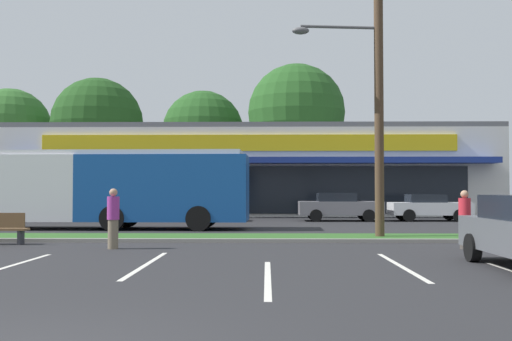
# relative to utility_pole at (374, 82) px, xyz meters

# --- Properties ---
(grass_median) EXTENTS (56.00, 2.20, 0.12)m
(grass_median) POSITION_rel_utility_pole_xyz_m (-6.00, 0.13, -5.13)
(grass_median) COLOR #2D5B23
(grass_median) RESTS_ON ground_plane
(curb_lip) EXTENTS (56.00, 0.24, 0.12)m
(curb_lip) POSITION_rel_utility_pole_xyz_m (-6.00, -1.09, -5.13)
(curb_lip) COLOR gray
(curb_lip) RESTS_ON ground_plane
(parking_stripe_0) EXTENTS (0.12, 4.80, 0.01)m
(parking_stripe_0) POSITION_rel_utility_pole_xyz_m (-9.03, -6.99, -5.18)
(parking_stripe_0) COLOR silver
(parking_stripe_0) RESTS_ON ground_plane
(parking_stripe_1) EXTENTS (0.12, 4.80, 0.01)m
(parking_stripe_1) POSITION_rel_utility_pole_xyz_m (-6.17, -6.56, -5.18)
(parking_stripe_1) COLOR silver
(parking_stripe_1) RESTS_ON ground_plane
(parking_stripe_2) EXTENTS (0.12, 4.80, 0.01)m
(parking_stripe_2) POSITION_rel_utility_pole_xyz_m (-3.53, -8.47, -5.18)
(parking_stripe_2) COLOR silver
(parking_stripe_2) RESTS_ON ground_plane
(parking_stripe_3) EXTENTS (0.12, 4.80, 0.01)m
(parking_stripe_3) POSITION_rel_utility_pole_xyz_m (-0.69, -6.74, -5.18)
(parking_stripe_3) COLOR silver
(parking_stripe_3) RESTS_ON ground_plane
(storefront_building) EXTENTS (31.14, 13.45, 5.74)m
(storefront_building) POSITION_rel_utility_pole_xyz_m (-4.65, 22.18, -2.32)
(storefront_building) COLOR silver
(storefront_building) RESTS_ON ground_plane
(tree_far_left) EXTENTS (6.89, 6.89, 10.39)m
(tree_far_left) POSITION_rel_utility_pole_xyz_m (-25.69, 31.42, 1.74)
(tree_far_left) COLOR #473323
(tree_far_left) RESTS_ON ground_plane
(tree_left) EXTENTS (7.60, 7.60, 10.98)m
(tree_left) POSITION_rel_utility_pole_xyz_m (-17.71, 29.85, 1.98)
(tree_left) COLOR #473323
(tree_left) RESTS_ON ground_plane
(tree_mid_left) EXTENTS (7.15, 7.15, 10.44)m
(tree_mid_left) POSITION_rel_utility_pole_xyz_m (-9.21, 33.17, 1.66)
(tree_mid_left) COLOR #473323
(tree_mid_left) RESTS_ON ground_plane
(tree_mid) EXTENTS (8.11, 8.11, 12.17)m
(tree_mid) POSITION_rel_utility_pole_xyz_m (-1.05, 30.20, 2.91)
(tree_mid) COLOR #473323
(tree_mid) RESTS_ON ground_plane
(utility_pole) EXTENTS (3.06, 2.40, 9.69)m
(utility_pole) POSITION_rel_utility_pole_xyz_m (0.00, 0.00, 0.00)
(utility_pole) COLOR #4C3826
(utility_pole) RESTS_ON ground_plane
(city_bus) EXTENTS (12.63, 2.91, 3.25)m
(city_bus) POSITION_rel_utility_pole_xyz_m (-10.60, 5.24, -3.42)
(city_bus) COLOR #144793
(city_bus) RESTS_ON ground_plane
(bus_stop_bench) EXTENTS (1.60, 0.45, 0.95)m
(bus_stop_bench) POSITION_rel_utility_pole_xyz_m (-11.51, -1.91, -4.68)
(bus_stop_bench) COLOR brown
(bus_stop_bench) RESTS_ON ground_plane
(car_0) EXTENTS (4.33, 1.98, 1.47)m
(car_0) POSITION_rel_utility_pole_xyz_m (0.27, 11.85, -4.42)
(car_0) COLOR slate
(car_0) RESTS_ON ground_plane
(car_2) EXTENTS (4.49, 1.96, 1.54)m
(car_2) POSITION_rel_utility_pole_xyz_m (-13.16, 11.55, -4.40)
(car_2) COLOR #B7B7BC
(car_2) RESTS_ON ground_plane
(car_3) EXTENTS (4.13, 1.93, 1.39)m
(car_3) POSITION_rel_utility_pole_xyz_m (4.98, 11.99, -4.46)
(car_3) COLOR silver
(car_3) RESTS_ON ground_plane
(car_4) EXTENTS (4.23, 1.91, 1.59)m
(car_4) POSITION_rel_utility_pole_xyz_m (-7.54, 11.71, -4.38)
(car_4) COLOR maroon
(car_4) RESTS_ON ground_plane
(pedestrian_near_bench) EXTENTS (0.34, 0.34, 1.67)m
(pedestrian_near_bench) POSITION_rel_utility_pole_xyz_m (-7.80, -3.12, -4.35)
(pedestrian_near_bench) COLOR #726651
(pedestrian_near_bench) RESTS_ON ground_plane
(pedestrian_by_pole) EXTENTS (0.33, 0.33, 1.62)m
(pedestrian_by_pole) POSITION_rel_utility_pole_xyz_m (1.91, -3.02, -4.37)
(pedestrian_by_pole) COLOR #47423D
(pedestrian_by_pole) RESTS_ON ground_plane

